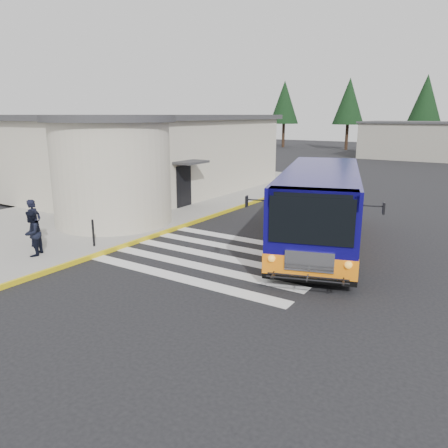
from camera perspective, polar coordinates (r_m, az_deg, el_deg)
The scene contains 9 objects.
ground at distance 16.14m, azimuth 2.04°, elevation -3.79°, with size 140.00×140.00×0.00m, color black.
sidewalk at distance 24.57m, azimuth -11.30°, elevation 2.37°, with size 10.00×34.00×0.15m, color gray.
curb_strip at distance 21.47m, azimuth -1.75°, elevation 0.97°, with size 0.12×34.00×0.16m, color gold.
station_building at distance 27.56m, azimuth -10.11°, elevation 8.91°, with size 12.70×18.70×4.80m.
crosswalk at distance 15.75m, azimuth -1.02°, elevation -4.22°, with size 8.00×5.35×0.01m.
transit_bus at distance 17.15m, azimuth 12.38°, elevation 1.84°, with size 6.03×10.73×2.95m.
pedestrian_a at distance 17.80m, azimuth -23.53°, elevation 0.17°, with size 0.64×0.42×1.76m, color black.
pedestrian_b at distance 16.54m, azimuth -23.79°, elevation -1.11°, with size 0.79×0.61×1.62m, color black.
bollard at distance 17.02m, azimuth -16.71°, elevation -1.12°, with size 0.08×0.08×1.02m, color black.
Camera 1 is at (7.85, -13.20, 4.95)m, focal length 35.00 mm.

